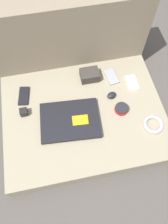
# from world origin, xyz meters

# --- Properties ---
(ground_plane) EXTENTS (8.00, 8.00, 0.00)m
(ground_plane) POSITION_xyz_m (0.00, 0.00, 0.00)
(ground_plane) COLOR #4C4742
(couch_seat) EXTENTS (0.95, 0.73, 0.11)m
(couch_seat) POSITION_xyz_m (0.00, 0.00, 0.06)
(couch_seat) COLOR gray
(couch_seat) RESTS_ON ground_plane
(couch_backrest) EXTENTS (0.95, 0.20, 0.55)m
(couch_backrest) POSITION_xyz_m (0.00, 0.46, 0.28)
(couch_backrest) COLOR #7F705B
(couch_backrest) RESTS_ON ground_plane
(laptop) EXTENTS (0.36, 0.27, 0.03)m
(laptop) POSITION_xyz_m (-0.09, -0.03, 0.13)
(laptop) COLOR black
(laptop) RESTS_ON couch_seat
(computer_mouse) EXTENTS (0.07, 0.06, 0.03)m
(computer_mouse) POSITION_xyz_m (0.19, 0.08, 0.13)
(computer_mouse) COLOR black
(computer_mouse) RESTS_ON couch_seat
(speaker_puck) EXTENTS (0.08, 0.08, 0.03)m
(speaker_puck) POSITION_xyz_m (0.22, -0.02, 0.13)
(speaker_puck) COLOR red
(speaker_puck) RESTS_ON couch_seat
(phone_silver) EXTENTS (0.08, 0.13, 0.01)m
(phone_silver) POSITION_xyz_m (0.23, 0.22, 0.12)
(phone_silver) COLOR #99999E
(phone_silver) RESTS_ON couch_seat
(phone_black) EXTENTS (0.08, 0.13, 0.01)m
(phone_black) POSITION_xyz_m (-0.34, 0.19, 0.12)
(phone_black) COLOR black
(phone_black) RESTS_ON couch_seat
(phone_small) EXTENTS (0.06, 0.11, 0.01)m
(phone_small) POSITION_xyz_m (0.34, 0.15, 0.12)
(phone_small) COLOR silver
(phone_small) RESTS_ON couch_seat
(camera_pouch) EXTENTS (0.12, 0.09, 0.06)m
(camera_pouch) POSITION_xyz_m (0.09, 0.24, 0.14)
(camera_pouch) COLOR #38332D
(camera_pouch) RESTS_ON couch_seat
(charger_brick) EXTENTS (0.04, 0.04, 0.04)m
(charger_brick) POSITION_xyz_m (-0.34, 0.07, 0.14)
(charger_brick) COLOR black
(charger_brick) RESTS_ON couch_seat
(cable_coil) EXTENTS (0.12, 0.12, 0.02)m
(cable_coil) POSITION_xyz_m (0.37, -0.15, 0.12)
(cable_coil) COLOR #B2B2B7
(cable_coil) RESTS_ON couch_seat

